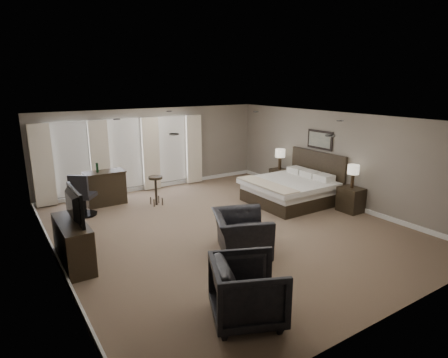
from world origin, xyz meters
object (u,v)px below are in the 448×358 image
lamp_near (353,176)px  armchair_far (248,288)px  nightstand_far (279,178)px  dresser (73,243)px  bar_stool_right (156,191)px  bar_counter (105,188)px  bed (290,179)px  nightstand_near (351,200)px  tv (70,218)px  bar_stool_left (117,191)px  lamp_far (280,159)px  armchair_near (241,226)px  desk_chair (84,194)px

lamp_near → armchair_far: 5.68m
nightstand_far → armchair_far: (-5.16, -5.22, 0.22)m
dresser → bar_stool_right: size_ratio=1.79×
bar_counter → dresser: bearing=-115.0°
bed → dresser: bed is taller
lamp_near → dresser: bearing=172.8°
bed → bar_stool_right: 3.82m
nightstand_near → tv: (-6.92, 0.87, 0.61)m
nightstand_far → armchair_far: bearing=-134.6°
bar_stool_left → lamp_far: bearing=-14.1°
armchair_far → bar_stool_left: (0.11, 6.50, -0.16)m
nightstand_near → armchair_far: bearing=-155.8°
lamp_near → armchair_near: 3.94m
bar_stool_right → desk_chair: bearing=173.9°
nightstand_near → dresser: (-6.92, 0.87, 0.10)m
bed → lamp_near: size_ratio=3.53×
dresser → desk_chair: desk_chair is taller
dresser → armchair_far: size_ratio=1.44×
nightstand_far → lamp_far: size_ratio=0.90×
desk_chair → armchair_far: bearing=137.4°
bar_counter → nightstand_near: bearing=-38.2°
bed → lamp_near: 1.72m
armchair_near → desk_chair: 4.53m
nightstand_far → armchair_near: 5.11m
bed → dresser: 6.06m
nightstand_near → bar_counter: 6.82m
armchair_far → tv: bearing=52.4°
lamp_near → armchair_far: size_ratio=0.60×
lamp_far → bed: bearing=-121.5°
lamp_far → bar_stool_left: bearing=165.9°
nightstand_far → bar_stool_left: bar_stool_left is taller
armchair_near → bar_stool_left: 4.71m
dresser → bar_counter: bar_counter is taller
tv → lamp_far: bearing=-73.6°
nightstand_near → desk_chair: size_ratio=0.58×
armchair_near → bar_stool_left: bearing=37.3°
dresser → desk_chair: (0.83, 2.71, 0.14)m
bar_counter → armchair_near: bearing=-72.4°
nightstand_far → lamp_near: 2.98m
armchair_far → dresser: bearing=52.4°
nightstand_near → nightstand_far: nightstand_near is taller
lamp_far → tv: 7.21m
armchair_far → desk_chair: (-0.93, 5.90, 0.06)m
bar_stool_right → lamp_far: bearing=-6.4°
bar_counter → desk_chair: (-0.73, -0.64, 0.09)m
bed → bar_stool_left: bed is taller
nightstand_far → bar_stool_left: (-5.05, 1.27, 0.05)m
lamp_far → bar_stool_left: size_ratio=0.95×
lamp_far → dresser: bearing=-163.6°
bar_stool_left → desk_chair: desk_chair is taller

